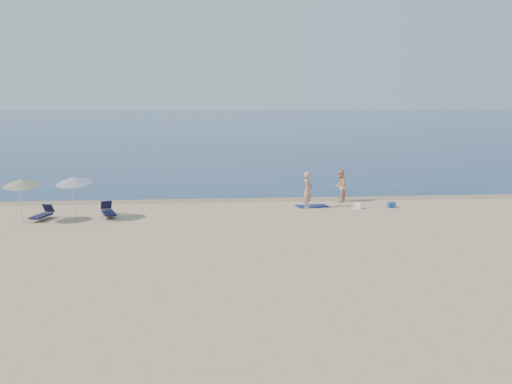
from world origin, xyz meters
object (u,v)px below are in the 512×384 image
person_left (308,190)px  person_right (340,186)px  blue_cooler (391,205)px  umbrella_near (74,180)px

person_left → person_right: bearing=-22.3°
person_right → blue_cooler: person_right is taller
blue_cooler → umbrella_near: (-16.28, -2.01, 1.85)m
person_left → umbrella_near: size_ratio=0.84×
blue_cooler → person_left: bearing=166.9°
person_right → umbrella_near: size_ratio=0.77×
person_left → person_right: person_left is taller
person_left → umbrella_near: umbrella_near is taller
person_right → blue_cooler: 3.19m
blue_cooler → umbrella_near: size_ratio=0.17×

